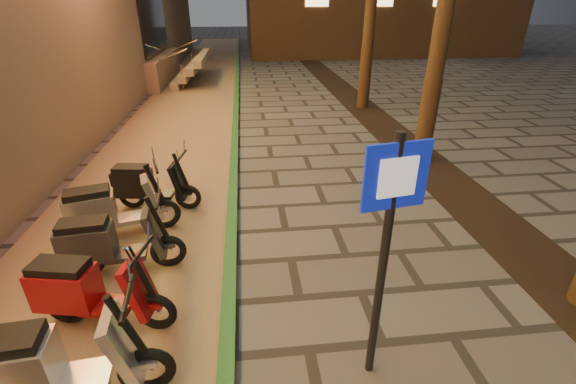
{
  "coord_description": "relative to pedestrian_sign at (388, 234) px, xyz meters",
  "views": [
    {
      "loc": [
        -0.57,
        -1.3,
        3.46
      ],
      "look_at": [
        -0.07,
        3.18,
        1.2
      ],
      "focal_mm": 24.0,
      "sensor_mm": 36.0,
      "label": 1
    }
  ],
  "objects": [
    {
      "name": "parking_strip",
      "position": [
        -3.18,
        8.65,
        -1.66
      ],
      "size": [
        3.4,
        60.0,
        0.01
      ],
      "primitive_type": "cube",
      "color": "#8C7251",
      "rests_on": "ground"
    },
    {
      "name": "green_curb",
      "position": [
        -1.48,
        8.65,
        -1.62
      ],
      "size": [
        0.18,
        60.0,
        0.1
      ],
      "primitive_type": "cube",
      "color": "#256329",
      "rests_on": "ground"
    },
    {
      "name": "planting_strip",
      "position": [
        3.02,
        3.65,
        -1.66
      ],
      "size": [
        1.2,
        40.0,
        0.02
      ],
      "primitive_type": "cube",
      "color": "black",
      "rests_on": "ground"
    },
    {
      "name": "pedestrian_sign",
      "position": [
        0.0,
        0.0,
        0.0
      ],
      "size": [
        0.56,
        0.13,
        2.57
      ],
      "rotation": [
        0.0,
        0.0,
        0.18
      ],
      "color": "black",
      "rests_on": "ground"
    },
    {
      "name": "scooter_6",
      "position": [
        -3.04,
        -0.07,
        -1.13
      ],
      "size": [
        1.75,
        0.64,
        1.23
      ],
      "rotation": [
        0.0,
        0.0,
        0.09
      ],
      "color": "black",
      "rests_on": "ground"
    },
    {
      "name": "scooter_7",
      "position": [
        -3.05,
        0.98,
        -1.17
      ],
      "size": [
        1.62,
        0.72,
        1.14
      ],
      "rotation": [
        0.0,
        0.0,
        -0.2
      ],
      "color": "black",
      "rests_on": "ground"
    },
    {
      "name": "scooter_8",
      "position": [
        -3.11,
        1.94,
        -1.17
      ],
      "size": [
        1.63,
        0.61,
        1.14
      ],
      "rotation": [
        0.0,
        0.0,
        0.11
      ],
      "color": "black",
      "rests_on": "ground"
    },
    {
      "name": "scooter_9",
      "position": [
        -3.34,
        2.87,
        -1.15
      ],
      "size": [
        1.68,
        0.86,
        1.19
      ],
      "rotation": [
        0.0,
        0.0,
        0.28
      ],
      "color": "black",
      "rests_on": "ground"
    },
    {
      "name": "scooter_10",
      "position": [
        -3.0,
        3.84,
        -1.19
      ],
      "size": [
        1.55,
        0.62,
        1.09
      ],
      "rotation": [
        0.0,
        0.0,
        -0.14
      ],
      "color": "black",
      "rests_on": "ground"
    }
  ]
}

